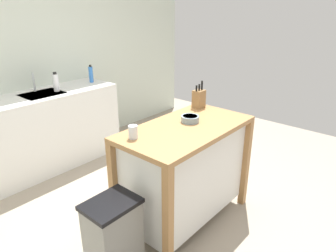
{
  "coord_description": "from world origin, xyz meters",
  "views": [
    {
      "loc": [
        -1.62,
        -1.42,
        1.85
      ],
      "look_at": [
        0.24,
        0.2,
        0.87
      ],
      "focal_mm": 32.82,
      "sensor_mm": 36.0,
      "label": 1
    }
  ],
  "objects": [
    {
      "name": "bowl_stoneware_deep",
      "position": [
        0.34,
        0.04,
        0.94
      ],
      "size": [
        0.15,
        0.15,
        0.05
      ],
      "color": "gray",
      "rests_on": "kitchen_island"
    },
    {
      "name": "bottle_dish_soap",
      "position": [
        0.68,
        1.89,
        1.01
      ],
      "size": [
        0.05,
        0.05,
        0.22
      ],
      "color": "blue",
      "rests_on": "sink_counter"
    },
    {
      "name": "kitchen_island",
      "position": [
        0.24,
        -0.0,
        0.51
      ],
      "size": [
        1.19,
        0.63,
        0.92
      ],
      "color": "#9E7042",
      "rests_on": "ground"
    },
    {
      "name": "sink_counter",
      "position": [
        -0.02,
        1.87,
        0.46
      ],
      "size": [
        1.7,
        0.6,
        0.91
      ],
      "color": "silver",
      "rests_on": "ground"
    },
    {
      "name": "trash_bin",
      "position": [
        -0.59,
        -0.02,
        0.32
      ],
      "size": [
        0.36,
        0.28,
        0.63
      ],
      "color": "slate",
      "rests_on": "ground"
    },
    {
      "name": "bottle_spray_cleaner",
      "position": [
        0.15,
        1.83,
        1.01
      ],
      "size": [
        0.07,
        0.07,
        0.22
      ],
      "color": "white",
      "rests_on": "sink_counter"
    },
    {
      "name": "knife_block",
      "position": [
        0.72,
        0.22,
        1.01
      ],
      "size": [
        0.11,
        0.09,
        0.25
      ],
      "color": "olive",
      "rests_on": "kitchen_island"
    },
    {
      "name": "sink_faucet",
      "position": [
        -0.02,
        2.01,
        1.02
      ],
      "size": [
        0.02,
        0.02,
        0.22
      ],
      "color": "#B7BCC1",
      "rests_on": "sink_counter"
    },
    {
      "name": "wall_back",
      "position": [
        0.0,
        2.22,
        1.3
      ],
      "size": [
        5.41,
        0.1,
        2.6
      ],
      "primitive_type": "cube",
      "color": "silver",
      "rests_on": "ground"
    },
    {
      "name": "drinking_cup",
      "position": [
        -0.21,
        0.15,
        0.97
      ],
      "size": [
        0.07,
        0.07,
        0.1
      ],
      "color": "silver",
      "rests_on": "kitchen_island"
    },
    {
      "name": "ground_plane",
      "position": [
        0.0,
        0.0,
        0.0
      ],
      "size": [
        6.41,
        6.41,
        0.0
      ],
      "primitive_type": "plane",
      "color": "gray",
      "rests_on": "ground"
    }
  ]
}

